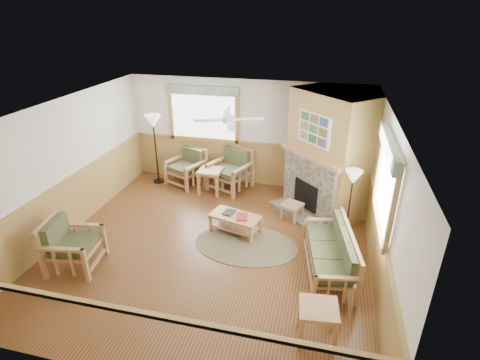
% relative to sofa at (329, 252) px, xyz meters
% --- Properties ---
extents(floor, '(6.00, 6.00, 0.01)m').
position_rel_sofa_xyz_m(floor, '(-2.22, 0.26, -0.41)').
color(floor, brown).
rests_on(floor, ground).
extents(ceiling, '(6.00, 6.00, 0.01)m').
position_rel_sofa_xyz_m(ceiling, '(-2.22, 0.26, 2.29)').
color(ceiling, white).
rests_on(ceiling, floor).
extents(wall_back, '(6.00, 0.02, 2.70)m').
position_rel_sofa_xyz_m(wall_back, '(-2.22, 3.26, 0.94)').
color(wall_back, silver).
rests_on(wall_back, floor).
extents(wall_front, '(6.00, 0.02, 2.70)m').
position_rel_sofa_xyz_m(wall_front, '(-2.22, -2.74, 0.94)').
color(wall_front, silver).
rests_on(wall_front, floor).
extents(wall_left, '(0.02, 6.00, 2.70)m').
position_rel_sofa_xyz_m(wall_left, '(-5.22, 0.26, 0.94)').
color(wall_left, silver).
rests_on(wall_left, floor).
extents(wall_right, '(0.02, 6.00, 2.70)m').
position_rel_sofa_xyz_m(wall_right, '(0.78, 0.26, 0.94)').
color(wall_right, silver).
rests_on(wall_right, floor).
extents(wainscot, '(6.00, 6.00, 1.10)m').
position_rel_sofa_xyz_m(wainscot, '(-2.22, 0.26, 0.14)').
color(wainscot, '#A48143').
rests_on(wainscot, floor).
extents(fireplace, '(3.11, 3.11, 2.70)m').
position_rel_sofa_xyz_m(fireplace, '(-0.17, 2.31, 0.94)').
color(fireplace, '#A48143').
rests_on(fireplace, floor).
extents(window_back, '(1.90, 0.16, 1.50)m').
position_rel_sofa_xyz_m(window_back, '(-3.32, 3.22, 2.12)').
color(window_back, white).
rests_on(window_back, wall_back).
extents(window_right, '(0.16, 1.90, 1.50)m').
position_rel_sofa_xyz_m(window_right, '(0.74, 0.06, 2.12)').
color(window_right, white).
rests_on(window_right, wall_right).
extents(ceiling_fan, '(1.59, 1.59, 0.36)m').
position_rel_sofa_xyz_m(ceiling_fan, '(-1.92, 0.56, 2.25)').
color(ceiling_fan, white).
rests_on(ceiling_fan, ceiling).
extents(sofa, '(1.87, 1.02, 0.81)m').
position_rel_sofa_xyz_m(sofa, '(0.00, 0.00, 0.00)').
color(sofa, '#AD7C51').
rests_on(sofa, floor).
extents(armchair_back_left, '(1.09, 1.09, 0.93)m').
position_rel_sofa_xyz_m(armchair_back_left, '(-3.72, 2.81, 0.06)').
color(armchair_back_left, '#AD7C51').
rests_on(armchair_back_left, floor).
extents(armchair_back_right, '(1.17, 1.17, 1.00)m').
position_rel_sofa_xyz_m(armchair_back_right, '(-2.53, 2.79, 0.09)').
color(armchair_back_right, '#AD7C51').
rests_on(armchair_back_right, floor).
extents(armchair_left, '(0.95, 0.95, 0.94)m').
position_rel_sofa_xyz_m(armchair_left, '(-4.40, -0.91, 0.06)').
color(armchair_left, '#AD7C51').
rests_on(armchair_left, floor).
extents(coffee_table, '(1.10, 0.74, 0.40)m').
position_rel_sofa_xyz_m(coffee_table, '(-1.89, 0.83, -0.21)').
color(coffee_table, '#AD7C51').
rests_on(coffee_table, floor).
extents(end_table_chairs, '(0.56, 0.54, 0.62)m').
position_rel_sofa_xyz_m(end_table_chairs, '(-2.94, 2.46, -0.10)').
color(end_table_chairs, '#AD7C51').
rests_on(end_table_chairs, floor).
extents(end_table_sofa, '(0.58, 0.56, 0.59)m').
position_rel_sofa_xyz_m(end_table_sofa, '(-0.11, -1.56, -0.11)').
color(end_table_sofa, '#AD7C51').
rests_on(end_table_sofa, floor).
extents(footstool, '(0.54, 0.54, 0.36)m').
position_rel_sofa_xyz_m(footstool, '(-0.83, 1.67, -0.23)').
color(footstool, '#AD7C51').
rests_on(footstool, floor).
extents(braided_rug, '(2.59, 2.59, 0.01)m').
position_rel_sofa_xyz_m(braided_rug, '(-1.57, 0.43, -0.40)').
color(braided_rug, brown).
rests_on(braided_rug, floor).
extents(floor_lamp_left, '(0.55, 0.55, 1.84)m').
position_rel_sofa_xyz_m(floor_lamp_left, '(-4.49, 2.74, 0.51)').
color(floor_lamp_left, black).
rests_on(floor_lamp_left, floor).
extents(floor_lamp_right, '(0.43, 0.43, 1.48)m').
position_rel_sofa_xyz_m(floor_lamp_right, '(0.33, 1.21, 0.33)').
color(floor_lamp_right, black).
rests_on(floor_lamp_right, floor).
extents(book_red, '(0.28, 0.34, 0.03)m').
position_rel_sofa_xyz_m(book_red, '(-1.74, 0.78, 0.03)').
color(book_red, maroon).
rests_on(book_red, coffee_table).
extents(book_dark, '(0.25, 0.30, 0.03)m').
position_rel_sofa_xyz_m(book_dark, '(-2.04, 0.90, 0.02)').
color(book_dark, black).
rests_on(book_dark, coffee_table).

